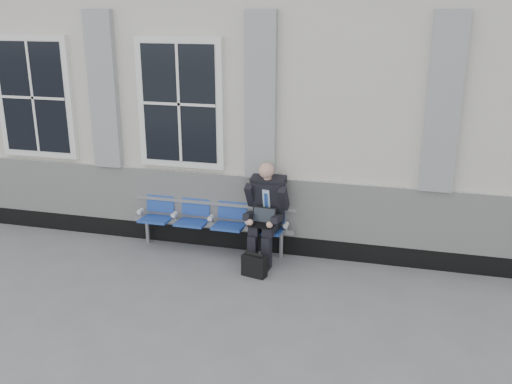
# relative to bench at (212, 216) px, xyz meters

# --- Properties ---
(ground) EXTENTS (70.00, 70.00, 0.00)m
(ground) POSITION_rel_bench_xyz_m (-0.86, -1.32, -0.55)
(ground) COLOR slate
(ground) RESTS_ON ground
(station_building) EXTENTS (14.40, 4.40, 4.49)m
(station_building) POSITION_rel_bench_xyz_m (-0.88, 2.15, 1.67)
(station_building) COLOR beige
(station_building) RESTS_ON ground
(bench) EXTENTS (2.60, 0.47, 0.91)m
(bench) POSITION_rel_bench_xyz_m (0.00, 0.00, 0.00)
(bench) COLOR #9EA0A3
(bench) RESTS_ON ground
(businessman) EXTENTS (0.63, 0.85, 1.50)m
(businessman) POSITION_rel_bench_xyz_m (0.89, -0.14, 0.25)
(businessman) COLOR black
(businessman) RESTS_ON ground
(briefcase) EXTENTS (0.37, 0.22, 0.36)m
(briefcase) POSITION_rel_bench_xyz_m (0.87, -0.75, -0.39)
(briefcase) COLOR black
(briefcase) RESTS_ON ground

